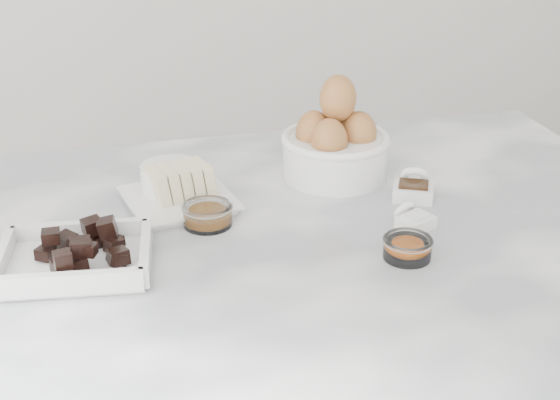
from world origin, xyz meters
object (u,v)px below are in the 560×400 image
Objects in this scene: sugar_ramekin at (171,180)px; salt_spoon at (413,218)px; butter_plate at (176,191)px; egg_bowl at (336,144)px; honey_bowl at (207,214)px; zest_bowl at (407,247)px; chocolate_dish at (75,255)px; vanilla_spoon at (413,187)px.

sugar_ramekin reaches higher than salt_spoon.
egg_bowl reaches higher than butter_plate.
honey_bowl is 1.09× the size of zest_bowl.
butter_plate is (0.15, 0.16, 0.00)m from chocolate_dish.
salt_spoon is (0.05, -0.20, -0.04)m from egg_bowl.
sugar_ramekin is at bearing 111.23° from honey_bowl.
butter_plate is 1.96× the size of sugar_ramekin.
sugar_ramekin reaches higher than vanilla_spoon.
honey_bowl is 0.83× the size of vanilla_spoon.
butter_plate is 2.61× the size of salt_spoon.
butter_plate is at bearing 154.95° from salt_spoon.
vanilla_spoon reaches higher than salt_spoon.
chocolate_dish is at bearing -128.04° from sugar_ramekin.
sugar_ramekin is at bearing 51.96° from chocolate_dish.
salt_spoon is (0.46, 0.01, -0.01)m from chocolate_dish.
vanilla_spoon is (0.35, -0.06, -0.01)m from butter_plate.
chocolate_dish reaches higher than zest_bowl.
butter_plate is 0.27m from egg_bowl.
chocolate_dish is 2.83× the size of honey_bowl.
vanilla_spoon is at bearing 65.06° from zest_bowl.
sugar_ramekin is 0.11m from honey_bowl.
vanilla_spoon is at bearing 67.00° from salt_spoon.
honey_bowl is (0.04, -0.10, -0.01)m from sugar_ramekin.
chocolate_dish is 0.46m from egg_bowl.
chocolate_dish reaches higher than honey_bowl.
honey_bowl is (0.18, 0.08, -0.01)m from chocolate_dish.
zest_bowl is (0.42, -0.07, -0.01)m from chocolate_dish.
butter_plate reaches higher than vanilla_spoon.
salt_spoon is at bearing -28.49° from sugar_ramekin.
egg_bowl is (0.27, 0.02, 0.02)m from sugar_ramekin.
chocolate_dish is 0.22m from butter_plate.
butter_plate is at bearing -80.29° from sugar_ramekin.
honey_bowl is at bearing 165.36° from salt_spoon.
salt_spoon is at bearing -74.75° from egg_bowl.
vanilla_spoon is (0.09, -0.10, -0.04)m from egg_bowl.
salt_spoon reaches higher than zest_bowl.
honey_bowl is (0.03, -0.07, -0.01)m from butter_plate.
butter_plate is at bearing 140.05° from zest_bowl.
salt_spoon is (0.31, -0.15, -0.01)m from butter_plate.
sugar_ramekin is 0.37m from vanilla_spoon.
egg_bowl is 0.14m from vanilla_spoon.
chocolate_dish is at bearing -155.36° from honey_bowl.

